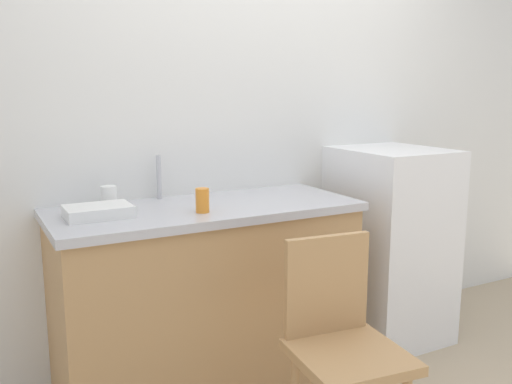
% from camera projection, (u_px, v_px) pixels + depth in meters
% --- Properties ---
extents(back_wall, '(4.80, 0.10, 2.64)m').
position_uv_depth(back_wall, '(249.00, 113.00, 3.08)').
color(back_wall, silver).
rests_on(back_wall, ground_plane).
extents(cabinet_base, '(1.43, 0.60, 0.86)m').
position_uv_depth(cabinet_base, '(207.00, 298.00, 2.75)').
color(cabinet_base, tan).
rests_on(cabinet_base, ground_plane).
extents(countertop, '(1.47, 0.64, 0.04)m').
position_uv_depth(countertop, '(205.00, 209.00, 2.67)').
color(countertop, '#B7B7BC').
rests_on(countertop, cabinet_base).
extents(faucet, '(0.02, 0.02, 0.22)m').
position_uv_depth(faucet, '(159.00, 177.00, 2.79)').
color(faucet, '#B7B7BC').
rests_on(faucet, countertop).
extents(refrigerator, '(0.55, 0.62, 1.12)m').
position_uv_depth(refrigerator, '(389.00, 244.00, 3.25)').
color(refrigerator, white).
rests_on(refrigerator, ground_plane).
extents(chair, '(0.44, 0.44, 0.89)m').
position_uv_depth(chair, '(342.00, 343.00, 2.12)').
color(chair, tan).
rests_on(chair, ground_plane).
extents(dish_tray, '(0.28, 0.20, 0.05)m').
position_uv_depth(dish_tray, '(98.00, 211.00, 2.41)').
color(dish_tray, white).
rests_on(dish_tray, countertop).
extents(cup_orange, '(0.06, 0.06, 0.11)m').
position_uv_depth(cup_orange, '(202.00, 200.00, 2.50)').
color(cup_orange, orange).
rests_on(cup_orange, countertop).
extents(cup_white, '(0.07, 0.07, 0.10)m').
position_uv_depth(cup_white, '(109.00, 197.00, 2.61)').
color(cup_white, white).
rests_on(cup_white, countertop).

